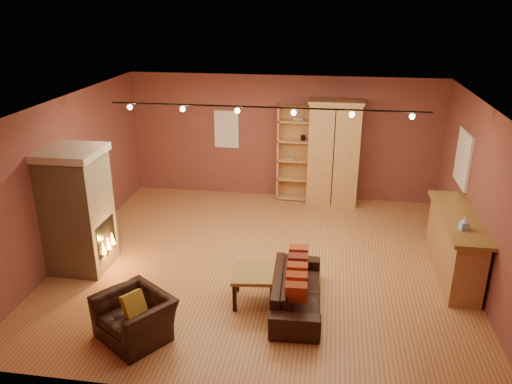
% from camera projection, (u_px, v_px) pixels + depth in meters
% --- Properties ---
extents(floor, '(7.00, 7.00, 0.00)m').
position_uv_depth(floor, '(263.00, 262.00, 8.83)').
color(floor, '#965B35').
rests_on(floor, ground).
extents(ceiling, '(7.00, 7.00, 0.00)m').
position_uv_depth(ceiling, '(264.00, 105.00, 7.81)').
color(ceiling, brown).
rests_on(ceiling, back_wall).
extents(back_wall, '(7.00, 0.02, 2.80)m').
position_uv_depth(back_wall, '(283.00, 138.00, 11.32)').
color(back_wall, brown).
rests_on(back_wall, floor).
extents(left_wall, '(0.02, 6.50, 2.80)m').
position_uv_depth(left_wall, '(67.00, 177.00, 8.82)').
color(left_wall, brown).
rests_on(left_wall, floor).
extents(right_wall, '(0.02, 6.50, 2.80)m').
position_uv_depth(right_wall, '(484.00, 200.00, 7.83)').
color(right_wall, brown).
rests_on(right_wall, floor).
extents(fireplace, '(1.01, 0.98, 2.12)m').
position_uv_depth(fireplace, '(78.00, 210.00, 8.32)').
color(fireplace, tan).
rests_on(fireplace, floor).
extents(back_window, '(0.56, 0.04, 0.86)m').
position_uv_depth(back_window, '(227.00, 129.00, 11.43)').
color(back_window, white).
rests_on(back_window, back_wall).
extents(bookcase, '(0.89, 0.35, 2.18)m').
position_uv_depth(bookcase, '(297.00, 152.00, 11.27)').
color(bookcase, tan).
rests_on(bookcase, floor).
extents(armoire, '(1.16, 0.66, 2.35)m').
position_uv_depth(armoire, '(333.00, 153.00, 10.96)').
color(armoire, tan).
rests_on(armoire, floor).
extents(bar_counter, '(0.60, 2.24, 1.07)m').
position_uv_depth(bar_counter, '(454.00, 244.00, 8.27)').
color(bar_counter, '#AF7D50').
rests_on(bar_counter, floor).
extents(tissue_box, '(0.14, 0.14, 0.22)m').
position_uv_depth(tissue_box, '(464.00, 224.00, 7.57)').
color(tissue_box, '#8EB9E4').
rests_on(tissue_box, bar_counter).
extents(right_window, '(0.05, 0.90, 1.00)m').
position_uv_depth(right_window, '(463.00, 158.00, 9.03)').
color(right_window, white).
rests_on(right_window, right_wall).
extents(loveseat, '(0.61, 1.84, 0.76)m').
position_uv_depth(loveseat, '(297.00, 284.00, 7.45)').
color(loveseat, black).
rests_on(loveseat, floor).
extents(armchair, '(1.14, 1.05, 0.83)m').
position_uv_depth(armchair, '(134.00, 311.00, 6.74)').
color(armchair, black).
rests_on(armchair, floor).
extents(coffee_table, '(0.74, 0.74, 0.50)m').
position_uv_depth(coffee_table, '(254.00, 276.00, 7.55)').
color(coffee_table, olive).
rests_on(coffee_table, floor).
extents(track_rail, '(5.20, 0.09, 0.13)m').
position_uv_depth(track_rail, '(265.00, 109.00, 8.04)').
color(track_rail, black).
rests_on(track_rail, ceiling).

